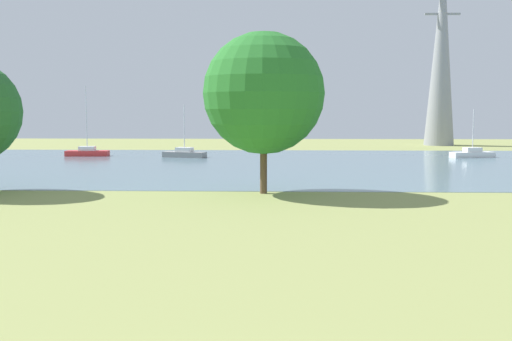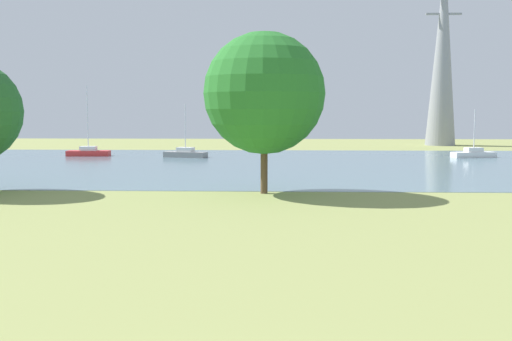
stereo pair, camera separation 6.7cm
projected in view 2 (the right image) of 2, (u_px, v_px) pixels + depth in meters
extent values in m
plane|color=#8C9351|center=(264.00, 213.00, 30.23)|extent=(160.00, 160.00, 0.00)
cube|color=slate|center=(271.00, 164.00, 58.07)|extent=(140.00, 40.00, 0.02)
cube|color=gray|center=(185.00, 155.00, 66.14)|extent=(5.03, 2.83, 0.60)
cube|color=white|center=(185.00, 150.00, 66.08)|extent=(2.04, 1.58, 0.50)
cylinder|color=silver|center=(185.00, 128.00, 65.85)|extent=(0.10, 0.10, 5.23)
cube|color=red|center=(88.00, 153.00, 68.12)|extent=(4.87, 1.76, 0.60)
cube|color=white|center=(88.00, 148.00, 68.07)|extent=(1.86, 1.20, 0.50)
cylinder|color=silver|center=(87.00, 118.00, 67.73)|extent=(0.10, 0.10, 7.32)
cube|color=white|center=(473.00, 155.00, 65.87)|extent=(5.01, 2.50, 0.60)
cube|color=white|center=(474.00, 150.00, 65.82)|extent=(1.99, 1.46, 0.50)
cylinder|color=silver|center=(474.00, 131.00, 65.61)|extent=(0.10, 0.10, 4.71)
cylinder|color=brown|center=(264.00, 165.00, 37.24)|extent=(0.44, 0.44, 3.60)
sphere|color=#277329|center=(264.00, 93.00, 36.80)|extent=(7.54, 7.54, 7.54)
cone|color=gray|center=(443.00, 51.00, 88.26)|extent=(4.40, 4.40, 27.92)
cube|color=gray|center=(444.00, 14.00, 87.72)|extent=(5.20, 0.30, 0.30)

